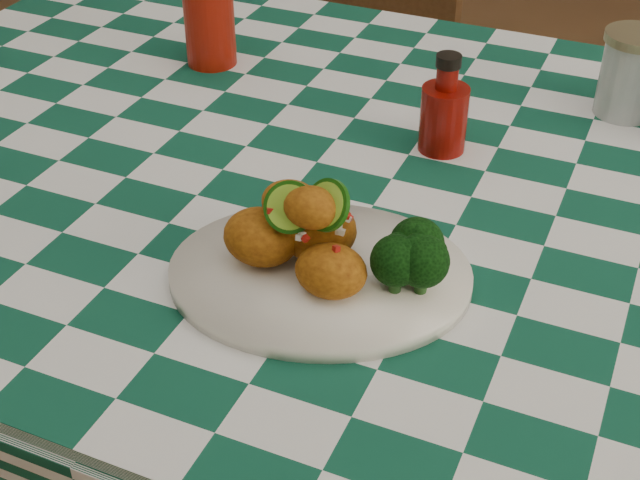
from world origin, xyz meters
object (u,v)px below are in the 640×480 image
at_px(plate, 320,275).
at_px(ketchup_bottle, 445,103).
at_px(wooden_chair_left, 332,120).
at_px(dining_table, 379,400).
at_px(mason_jar, 630,74).
at_px(red_tumbler, 209,22).
at_px(fried_chicken_pile, 315,229).

xyz_separation_m(plate, ketchup_bottle, (0.03, 0.32, 0.06)).
height_order(ketchup_bottle, wooden_chair_left, ketchup_bottle).
xyz_separation_m(dining_table, mason_jar, (0.24, 0.30, 0.45)).
relative_size(plate, red_tumbler, 2.39).
bearing_deg(mason_jar, plate, -114.59).
height_order(fried_chicken_pile, wooden_chair_left, fried_chicken_pile).
bearing_deg(red_tumbler, fried_chicken_pile, -49.83).
bearing_deg(dining_table, mason_jar, 51.15).
xyz_separation_m(fried_chicken_pile, ketchup_bottle, (0.04, 0.32, -0.00)).
xyz_separation_m(fried_chicken_pile, mason_jar, (0.24, 0.52, -0.01)).
height_order(plate, ketchup_bottle, ketchup_bottle).
relative_size(fried_chicken_pile, red_tumbler, 1.16).
bearing_deg(fried_chicken_pile, ketchup_bottle, 83.08).
distance_m(ketchup_bottle, wooden_chair_left, 0.83).
height_order(ketchup_bottle, mason_jar, ketchup_bottle).
bearing_deg(fried_chicken_pile, plate, 0.00).
height_order(red_tumbler, wooden_chair_left, red_tumbler).
height_order(fried_chicken_pile, ketchup_bottle, ketchup_bottle).
relative_size(fried_chicken_pile, wooden_chair_left, 0.17).
distance_m(fried_chicken_pile, mason_jar, 0.58).
distance_m(plate, mason_jar, 0.57).
relative_size(plate, mason_jar, 2.69).
height_order(red_tumbler, mason_jar, red_tumbler).
distance_m(fried_chicken_pile, red_tumbler, 0.57).
bearing_deg(mason_jar, fried_chicken_pile, -115.08).
relative_size(dining_table, ketchup_bottle, 12.53).
xyz_separation_m(ketchup_bottle, mason_jar, (0.20, 0.20, -0.01)).
xyz_separation_m(plate, red_tumbler, (-0.37, 0.44, 0.06)).
relative_size(fried_chicken_pile, ketchup_bottle, 1.17).
bearing_deg(plate, fried_chicken_pile, -180.00).
relative_size(red_tumbler, ketchup_bottle, 1.01).
xyz_separation_m(dining_table, wooden_chair_left, (-0.37, 0.70, 0.05)).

